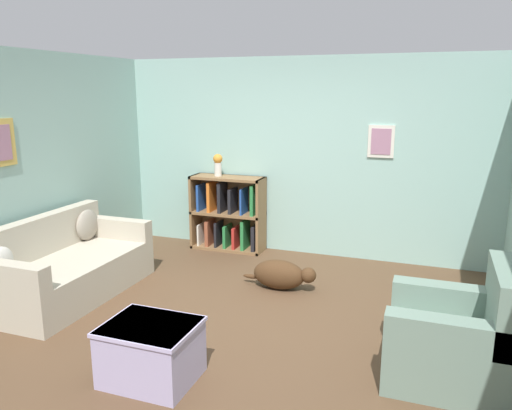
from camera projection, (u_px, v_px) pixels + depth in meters
The scene contains 9 objects.
ground_plane at pixel (242, 319), 4.84m from camera, with size 14.00×14.00×0.00m, color brown.
wall_back at pixel (304, 157), 6.61m from camera, with size 5.60×0.13×2.60m.
wall_left at pixel (22, 172), 5.39m from camera, with size 0.13×5.00×2.60m.
couch at pixel (66, 268), 5.37m from camera, with size 0.92×1.84×0.84m.
bookshelf at pixel (229, 215), 6.91m from camera, with size 1.02×0.36×1.02m.
recliner_chair at pixel (456, 339), 3.76m from camera, with size 0.89×0.84×0.94m.
coffee_table at pixel (151, 350), 3.78m from camera, with size 0.69×0.57×0.45m.
dog at pixel (281, 275), 5.54m from camera, with size 0.86×0.30×0.33m.
vase at pixel (218, 164), 6.78m from camera, with size 0.13×0.13×0.30m.
Camera 1 is at (1.65, -4.15, 2.16)m, focal length 35.00 mm.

